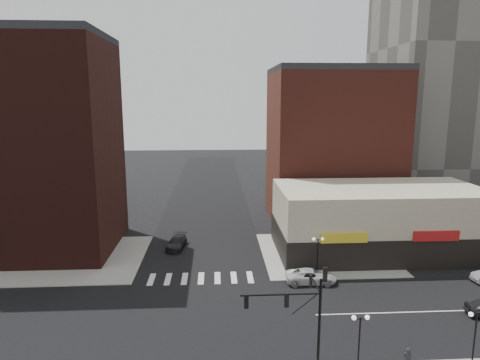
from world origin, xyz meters
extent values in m
plane|color=black|center=(0.00, 0.00, 0.00)|extent=(240.00, 240.00, 0.00)
cube|color=black|center=(0.00, 0.00, 0.01)|extent=(200.00, 14.00, 0.02)
cube|color=black|center=(0.00, 0.00, 0.01)|extent=(14.00, 200.00, 0.02)
cube|color=gray|center=(-14.50, 14.50, 0.06)|extent=(15.00, 15.00, 0.12)
cube|color=gray|center=(14.50, 14.50, 0.06)|extent=(15.00, 15.00, 0.12)
cube|color=#351410|center=(-19.00, 18.50, 12.50)|extent=(16.00, 15.00, 25.00)
cube|color=#351410|center=(-32.00, 34.00, 6.00)|extent=(20.00, 18.00, 12.00)
cube|color=maroon|center=(19.00, 29.50, 11.00)|extent=(18.00, 15.00, 22.00)
cube|color=beige|center=(21.00, 15.00, 4.00)|extent=(24.00, 12.00, 8.00)
cube|color=black|center=(21.00, 15.00, 1.70)|extent=(24.20, 12.20, 3.40)
cylinder|color=black|center=(8.20, -8.20, 3.50)|extent=(0.18, 0.18, 7.00)
cylinder|color=black|center=(5.60, -8.20, 6.00)|extent=(5.20, 0.11, 0.11)
cylinder|color=black|center=(7.20, -8.20, 5.30)|extent=(1.72, 0.06, 1.46)
cylinder|color=black|center=(8.20, -6.70, 6.00)|extent=(0.11, 3.00, 0.11)
cube|color=black|center=(3.40, -8.20, 5.60)|extent=(0.28, 0.18, 0.95)
sphere|color=red|center=(3.40, -8.20, 5.90)|extent=(0.16, 0.16, 0.16)
cube|color=black|center=(6.00, -8.20, 5.60)|extent=(0.28, 0.18, 0.95)
sphere|color=red|center=(6.00, -8.20, 5.90)|extent=(0.16, 0.16, 0.16)
cube|color=black|center=(8.20, -5.40, 5.60)|extent=(0.18, 0.28, 0.95)
sphere|color=red|center=(8.20, -5.40, 5.90)|extent=(0.16, 0.16, 0.16)
cube|color=black|center=(8.45, -8.20, 7.30)|extent=(0.28, 0.18, 0.95)
sphere|color=red|center=(8.45, -8.20, 7.60)|extent=(0.16, 0.16, 0.16)
cylinder|color=black|center=(11.00, -8.00, 2.12)|extent=(0.11, 0.11, 4.00)
cylinder|color=black|center=(11.00, -8.00, 4.02)|extent=(0.90, 0.06, 0.06)
sphere|color=white|center=(10.55, -8.00, 4.12)|extent=(0.32, 0.32, 0.32)
sphere|color=white|center=(11.45, -8.00, 4.12)|extent=(0.32, 0.32, 0.32)
cylinder|color=black|center=(19.00, -8.00, 2.12)|extent=(0.11, 0.11, 4.00)
cylinder|color=black|center=(19.00, -8.00, 4.02)|extent=(0.90, 0.06, 0.06)
sphere|color=white|center=(18.55, -8.00, 4.12)|extent=(0.32, 0.32, 0.32)
cylinder|color=black|center=(12.00, 8.00, 2.12)|extent=(0.11, 0.11, 4.00)
cylinder|color=black|center=(12.00, 8.00, 4.02)|extent=(0.90, 0.06, 0.06)
sphere|color=white|center=(11.55, 8.00, 4.12)|extent=(0.32, 0.32, 0.32)
sphere|color=white|center=(12.45, 8.00, 4.12)|extent=(0.32, 0.32, 0.32)
imported|color=silver|center=(11.03, 6.50, 0.71)|extent=(5.19, 2.53, 1.42)
imported|color=black|center=(-3.43, 17.61, 0.70)|extent=(2.60, 5.04, 1.40)
imported|color=black|center=(14.40, -8.00, 0.96)|extent=(0.62, 0.41, 1.67)
camera|label=1|loc=(1.52, -33.51, 18.40)|focal=32.00mm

